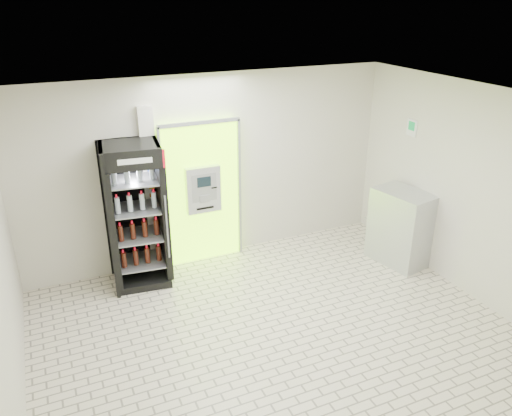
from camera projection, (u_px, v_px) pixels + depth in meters
ground at (279, 338)px, 6.41m from camera, size 6.00×6.00×0.00m
room_shell at (282, 206)px, 5.68m from camera, size 6.00×6.00×6.00m
atm_assembly at (202, 192)px, 7.90m from camera, size 1.30×0.24×2.33m
pillar at (152, 191)px, 7.59m from camera, size 0.22×0.11×2.60m
beverage_cooler at (136, 218)px, 7.31m from camera, size 0.89×0.83×2.17m
steel_cabinet at (401, 227)px, 8.03m from camera, size 0.79×1.02×1.22m
exit_sign at (412, 128)px, 7.86m from camera, size 0.02×0.22×0.26m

